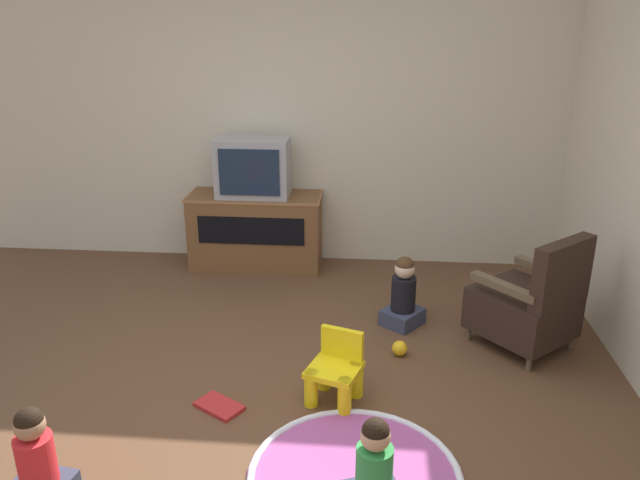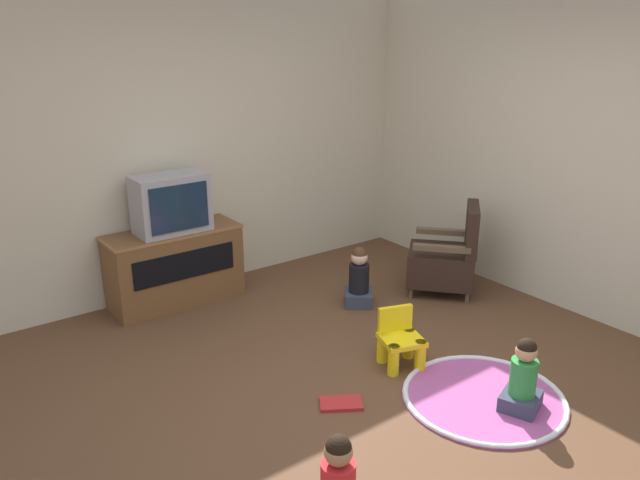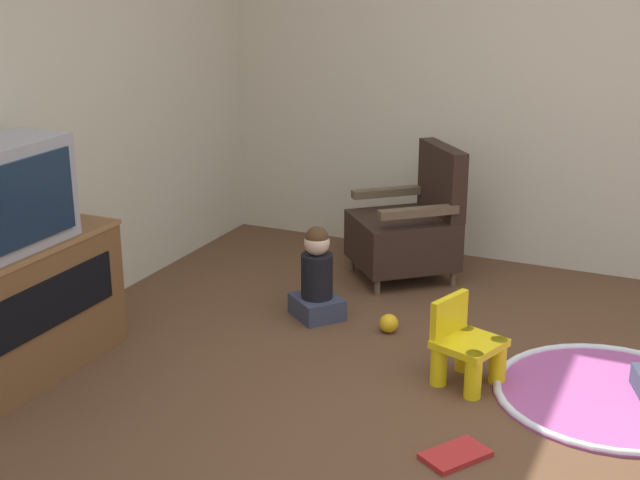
# 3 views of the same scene
# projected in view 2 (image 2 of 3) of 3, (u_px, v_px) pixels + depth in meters

# --- Properties ---
(ground_plane) EXTENTS (30.00, 30.00, 0.00)m
(ground_plane) POSITION_uv_depth(u_px,v_px,m) (373.00, 399.00, 4.15)
(ground_plane) COLOR brown
(wall_back) EXTENTS (5.40, 0.12, 2.73)m
(wall_back) POSITION_uv_depth(u_px,v_px,m) (160.00, 145.00, 5.45)
(wall_back) COLOR beige
(wall_back) RESTS_ON ground_plane
(wall_right) EXTENTS (0.12, 5.59, 2.73)m
(wall_right) POSITION_uv_depth(u_px,v_px,m) (621.00, 159.00, 4.87)
(wall_right) COLOR beige
(wall_right) RESTS_ON ground_plane
(tv_cabinet) EXTENTS (1.17, 0.46, 0.67)m
(tv_cabinet) POSITION_uv_depth(u_px,v_px,m) (175.00, 265.00, 5.51)
(tv_cabinet) COLOR brown
(tv_cabinet) RESTS_ON ground_plane
(television) EXTENTS (0.62, 0.34, 0.50)m
(television) POSITION_uv_depth(u_px,v_px,m) (171.00, 204.00, 5.30)
(television) COLOR #939399
(television) RESTS_ON tv_cabinet
(black_armchair) EXTENTS (0.80, 0.80, 0.84)m
(black_armchair) POSITION_uv_depth(u_px,v_px,m) (446.00, 258.00, 5.74)
(black_armchair) COLOR brown
(black_armchair) RESTS_ON ground_plane
(yellow_kid_chair) EXTENTS (0.36, 0.36, 0.42)m
(yellow_kid_chair) POSITION_uv_depth(u_px,v_px,m) (400.00, 343.00, 4.52)
(yellow_kid_chair) COLOR yellow
(yellow_kid_chair) RESTS_ON ground_plane
(play_mat) EXTENTS (1.09, 1.09, 0.04)m
(play_mat) POSITION_uv_depth(u_px,v_px,m) (484.00, 397.00, 4.15)
(play_mat) COLOR #A54C8C
(play_mat) RESTS_ON ground_plane
(child_watching_center) EXTENTS (0.32, 0.30, 0.51)m
(child_watching_center) POSITION_uv_depth(u_px,v_px,m) (523.00, 379.00, 3.97)
(child_watching_center) COLOR #33384C
(child_watching_center) RESTS_ON ground_plane
(child_watching_right) EXTENTS (0.36, 0.36, 0.54)m
(child_watching_right) POSITION_uv_depth(u_px,v_px,m) (359.00, 280.00, 5.49)
(child_watching_right) COLOR #33384C
(child_watching_right) RESTS_ON ground_plane
(toy_ball) EXTENTS (0.10, 0.10, 0.10)m
(toy_ball) POSITION_uv_depth(u_px,v_px,m) (390.00, 317.00, 5.19)
(toy_ball) COLOR yellow
(toy_ball) RESTS_ON ground_plane
(book) EXTENTS (0.32, 0.29, 0.02)m
(book) POSITION_uv_depth(u_px,v_px,m) (341.00, 403.00, 4.08)
(book) COLOR #B22323
(book) RESTS_ON ground_plane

